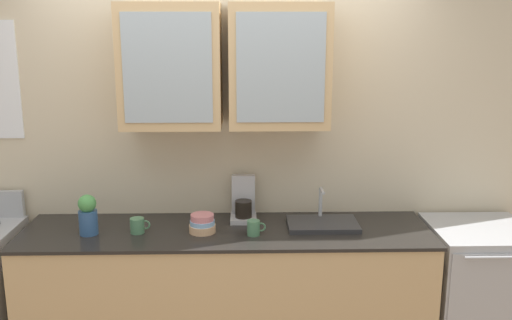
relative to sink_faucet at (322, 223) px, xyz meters
name	(u,v)px	position (x,y,z in m)	size (l,w,h in m)	color
back_wall_unit	(226,123)	(-0.62, 0.29, 0.60)	(4.65, 0.46, 2.88)	beige
counter	(227,297)	(-0.61, -0.05, -0.48)	(2.56, 0.68, 0.91)	tan
sink_faucet	(322,223)	(0.00, 0.00, 0.00)	(0.45, 0.30, 0.23)	#2D2D30
bowl_stack	(202,224)	(-0.76, -0.09, 0.03)	(0.16, 0.16, 0.11)	#E0AD7F
vase	(88,215)	(-1.45, -0.11, 0.10)	(0.11, 0.11, 0.25)	#33598C
cup_near_sink	(254,228)	(-0.44, -0.15, 0.03)	(0.11, 0.08, 0.09)	#4C7F59
cup_near_bowls	(138,226)	(-1.16, -0.09, 0.03)	(0.12, 0.09, 0.09)	#4C7F59
dishwasher	(476,294)	(1.01, -0.06, -0.48)	(0.63, 0.66, 0.91)	#ADAFB5
coffee_maker	(243,203)	(-0.50, 0.16, 0.09)	(0.17, 0.20, 0.29)	#B7B7BC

